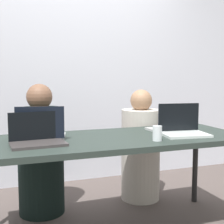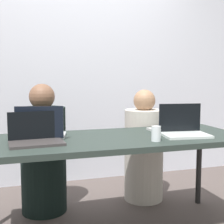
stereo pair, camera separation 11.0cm
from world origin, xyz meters
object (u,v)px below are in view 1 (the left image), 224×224
at_px(laptop_back_right, 172,125).
at_px(water_glass_right, 157,134).
at_px(person_on_left, 41,156).
at_px(laptop_front_right, 183,128).
at_px(person_on_right, 141,151).
at_px(laptop_back_left, 41,132).
at_px(laptop_front_left, 37,138).

distance_m(laptop_back_right, water_glass_right, 0.45).
bearing_deg(person_on_left, laptop_front_right, 129.20).
bearing_deg(laptop_front_right, person_on_left, 153.59).
bearing_deg(water_glass_right, person_on_left, 131.25).
bearing_deg(person_on_right, laptop_back_left, 13.47).
xyz_separation_m(person_on_left, laptop_front_right, (1.01, -0.67, 0.30)).
xyz_separation_m(person_on_left, laptop_back_right, (1.02, -0.49, 0.30)).
height_order(person_on_left, laptop_back_left, person_on_left).
xyz_separation_m(person_on_left, water_glass_right, (0.71, -0.81, 0.29)).
height_order(person_on_left, person_on_right, person_on_left).
height_order(person_on_right, laptop_back_right, person_on_right).
xyz_separation_m(laptop_back_right, water_glass_right, (-0.31, -0.32, -0.00)).
xyz_separation_m(laptop_back_left, laptop_front_left, (-0.05, -0.18, -0.01)).
distance_m(person_on_right, laptop_front_left, 1.29).
distance_m(person_on_right, water_glass_right, 0.91).
bearing_deg(laptop_back_right, water_glass_right, 42.94).
distance_m(laptop_back_right, laptop_front_left, 1.13).
distance_m(person_on_right, laptop_back_left, 1.16).
bearing_deg(water_glass_right, laptop_back_left, 155.72).
distance_m(laptop_front_left, water_glass_right, 0.82).
height_order(person_on_left, laptop_front_right, person_on_left).
bearing_deg(laptop_back_left, laptop_back_right, -168.31).
relative_size(laptop_back_right, water_glass_right, 3.50).
relative_size(person_on_right, laptop_front_right, 2.94).
distance_m(laptop_front_right, water_glass_right, 0.33).
height_order(person_on_right, laptop_front_left, person_on_right).
height_order(laptop_back_right, laptop_front_left, laptop_back_right).
relative_size(laptop_back_right, laptop_front_left, 1.01).
bearing_deg(laptop_front_left, water_glass_right, -14.83).
relative_size(person_on_left, laptop_front_right, 3.10).
height_order(person_on_right, laptop_back_left, person_on_right).
distance_m(person_on_left, laptop_back_right, 1.17).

